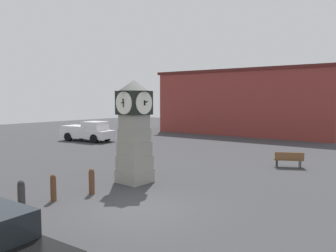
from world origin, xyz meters
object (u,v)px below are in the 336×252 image
Objects in this scene: bollard_near_tower at (21,193)px; bollard_far_row at (92,181)px; clock_tower at (134,132)px; bollard_mid_row at (53,187)px; pickup_truck at (88,131)px; bench at (289,158)px.

bollard_far_row is (0.70, 2.62, 0.05)m from bollard_near_tower.
clock_tower reaches higher than bollard_far_row.
bollard_far_row reaches higher than bollard_mid_row.
pickup_truck is (-13.80, 11.87, 0.40)m from bollard_mid_row.
bench is (4.43, 8.00, -1.88)m from clock_tower.
bollard_near_tower is 14.09m from bench.
clock_tower reaches higher than bollard_mid_row.
clock_tower is 9.34m from bench.
bollard_near_tower is 0.94× the size of bollard_mid_row.
bench is (5.12, 13.13, 0.03)m from bollard_near_tower.
bollard_near_tower is 18.72m from pickup_truck.
bollard_far_row is at bearing -36.11° from pickup_truck.
pickup_truck reaches higher than bollard_mid_row.
bollard_mid_row is 0.19× the size of pickup_truck.
bollard_near_tower is 2.71m from bollard_far_row.
pickup_truck is at bearing 151.02° from clock_tower.
bollard_near_tower is at bearing -43.88° from pickup_truck.
bollard_far_row is 17.57m from pickup_truck.
bollard_near_tower is 0.60× the size of bench.
pickup_truck is at bearing 143.89° from bollard_far_row.
bollard_mid_row is 18.21m from pickup_truck.
bollard_near_tower is 0.18× the size of pickup_truck.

